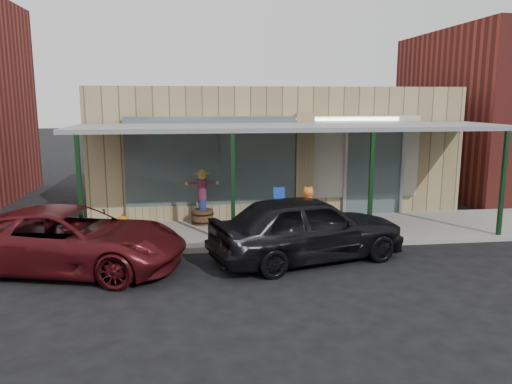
{
  "coord_description": "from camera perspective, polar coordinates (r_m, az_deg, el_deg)",
  "views": [
    {
      "loc": [
        -2.82,
        -10.11,
        3.81
      ],
      "look_at": [
        -1.16,
        2.6,
        1.42
      ],
      "focal_mm": 35.0,
      "sensor_mm": 36.0,
      "label": 1
    }
  ],
  "objects": [
    {
      "name": "ground",
      "position": [
        11.17,
        7.74,
        -9.49
      ],
      "size": [
        120.0,
        120.0,
        0.0
      ],
      "primitive_type": "plane",
      "color": "black",
      "rests_on": "ground"
    },
    {
      "name": "block_buildings_near",
      "position": [
        19.91,
        6.68,
        10.35
      ],
      "size": [
        61.0,
        8.0,
        8.0
      ],
      "color": "maroon",
      "rests_on": "ground"
    },
    {
      "name": "barrel_pumpkin",
      "position": [
        13.61,
        -14.93,
        -4.32
      ],
      "size": [
        0.66,
        0.66,
        0.71
      ],
      "rotation": [
        0.0,
        0.0,
        0.11
      ],
      "color": "#4F381F",
      "rests_on": "sidewalk"
    },
    {
      "name": "car_maroon",
      "position": [
        11.99,
        -20.41,
        -5.09
      ],
      "size": [
        5.58,
        3.6,
        1.43
      ],
      "primitive_type": "imported",
      "rotation": [
        0.0,
        0.0,
        1.32
      ],
      "color": "#4B0F13",
      "rests_on": "ground"
    },
    {
      "name": "storefront",
      "position": [
        18.57,
        1.31,
        5.24
      ],
      "size": [
        12.0,
        6.25,
        4.2
      ],
      "color": "#9C895F",
      "rests_on": "ground"
    },
    {
      "name": "awning",
      "position": [
        13.99,
        4.22,
        7.24
      ],
      "size": [
        12.0,
        3.0,
        3.04
      ],
      "color": "gray",
      "rests_on": "ground"
    },
    {
      "name": "barrel_scarecrow",
      "position": [
        14.88,
        -6.15,
        -1.53
      ],
      "size": [
        1.0,
        0.76,
        1.66
      ],
      "rotation": [
        0.0,
        0.0,
        0.21
      ],
      "color": "#4F381F",
      "rests_on": "sidewalk"
    },
    {
      "name": "parked_sedan",
      "position": [
        11.95,
        5.9,
        -4.06
      ],
      "size": [
        5.06,
        3.11,
        1.67
      ],
      "rotation": [
        0.0,
        0.0,
        1.84
      ],
      "color": "black",
      "rests_on": "ground"
    },
    {
      "name": "sidewalk",
      "position": [
        14.49,
        4.03,
        -4.41
      ],
      "size": [
        40.0,
        3.2,
        0.15
      ],
      "primitive_type": "cube",
      "color": "gray",
      "rests_on": "ground"
    },
    {
      "name": "handicap_sign",
      "position": [
        13.01,
        2.64,
        -1.65
      ],
      "size": [
        0.29,
        0.07,
        1.42
      ],
      "rotation": [
        0.0,
        0.0,
        -0.18
      ],
      "color": "gray",
      "rests_on": "sidewalk"
    }
  ]
}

